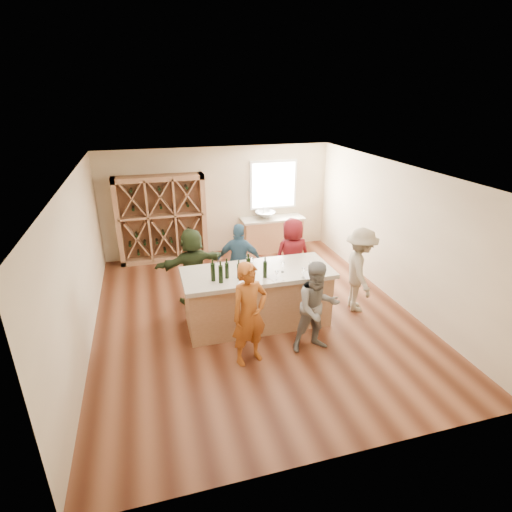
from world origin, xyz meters
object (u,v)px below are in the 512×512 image
object	(u,v)px
tasting_counter_base	(257,299)
person_near_right	(317,308)
person_far_mid	(240,262)
person_far_right	(292,256)
wine_rack	(162,219)
wine_bottle_e	(248,266)
wine_bottle_b	(221,274)
person_server	(360,270)
person_near_left	(249,314)
person_far_left	(193,266)
wine_bottle_f	(265,270)
wine_bottle_d	(239,271)
wine_bottle_c	(227,270)
sink	(265,215)
wine_bottle_a	(213,272)

from	to	relation	value
tasting_counter_base	person_near_right	distance (m)	1.32
person_far_mid	person_far_right	distance (m)	1.14
wine_rack	person_far_mid	distance (m)	2.89
wine_bottle_e	person_near_right	xyz separation A→B (m)	(0.91, -0.96, -0.44)
person_far_right	person_far_mid	bearing A→B (deg)	-6.22
wine_bottle_e	wine_rack	bearing A→B (deg)	109.15
wine_bottle_b	person_server	size ratio (longest dim) A/B	0.18
person_near_left	person_far_left	size ratio (longest dim) A/B	1.09
wine_bottle_e	wine_bottle_f	world-z (taller)	wine_bottle_e
tasting_counter_base	person_near_right	size ratio (longest dim) A/B	1.62
wine_rack	wine_bottle_d	xyz separation A→B (m)	(1.09, -3.79, 0.11)
wine_bottle_d	wine_bottle_e	bearing A→B (deg)	25.51
wine_rack	wine_bottle_c	size ratio (longest dim) A/B	7.68
wine_bottle_c	wine_bottle_e	xyz separation A→B (m)	(0.39, 0.03, 0.02)
wine_rack	wine_bottle_b	distance (m)	3.95
wine_rack	sink	distance (m)	2.70
person_server	person_far_right	world-z (taller)	person_server
wine_bottle_b	person_near_left	size ratio (longest dim) A/B	0.18
wine_bottle_a	sink	bearing A→B (deg)	60.92
wine_bottle_e	person_far_mid	xyz separation A→B (m)	(0.13, 1.19, -0.43)
person_server	wine_bottle_f	xyz separation A→B (m)	(-2.02, -0.27, 0.38)
wine_rack	tasting_counter_base	bearing A→B (deg)	-67.50
wine_bottle_b	wine_bottle_d	distance (m)	0.35
tasting_counter_base	person_far_left	world-z (taller)	person_far_left
wine_rack	person_far_right	distance (m)	3.61
person_far_right	person_far_left	size ratio (longest dim) A/B	1.04
sink	person_far_left	xyz separation A→B (m)	(-2.26, -2.33, -0.22)
tasting_counter_base	wine_bottle_e	xyz separation A→B (m)	(-0.20, -0.12, 0.74)
wine_bottle_b	person_server	distance (m)	2.83
sink	person_far_mid	distance (m)	2.76
wine_bottle_a	wine_bottle_b	distance (m)	0.16
wine_rack	wine_bottle_d	world-z (taller)	wine_rack
wine_rack	person_near_right	distance (m)	5.16
tasting_counter_base	person_near_left	xyz separation A→B (m)	(-0.44, -1.08, 0.37)
wine_rack	person_far_mid	xyz separation A→B (m)	(1.41, -2.51, -0.28)
sink	person_far_mid	size ratio (longest dim) A/B	0.33
wine_bottle_b	wine_bottle_d	world-z (taller)	wine_bottle_b
person_far_right	person_near_right	bearing A→B (deg)	75.41
wine_bottle_a	person_far_mid	world-z (taller)	person_far_mid
sink	wine_bottle_f	xyz separation A→B (m)	(-1.17, -3.81, 0.22)
wine_bottle_c	wine_bottle_f	xyz separation A→B (m)	(0.64, -0.15, 0.01)
sink	person_near_left	bearing A→B (deg)	-109.81
wine_bottle_e	person_far_right	xyz separation A→B (m)	(1.27, 1.17, -0.41)
wine_bottle_c	person_far_left	world-z (taller)	person_far_left
wine_bottle_e	person_server	size ratio (longest dim) A/B	0.19
wine_bottle_b	person_far_mid	xyz separation A→B (m)	(0.65, 1.37, -0.42)
wine_bottle_b	person_server	xyz separation A→B (m)	(2.80, 0.26, -0.39)
wine_bottle_e	person_near_left	distance (m)	1.06
wine_bottle_b	person_far_mid	bearing A→B (deg)	64.48
wine_bottle_b	person_near_left	distance (m)	0.91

